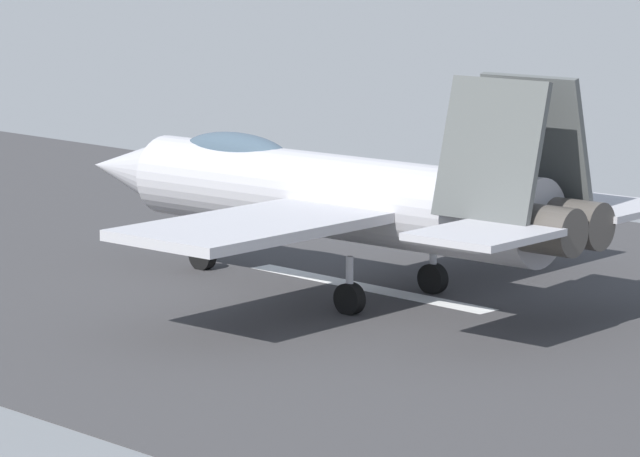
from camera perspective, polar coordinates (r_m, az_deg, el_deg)
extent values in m
plane|color=slate|center=(45.42, 1.19, -1.85)|extent=(400.00, 400.00, 0.00)
cube|color=#3A393A|center=(45.42, 1.19, -1.84)|extent=(240.00, 26.00, 0.02)
cube|color=white|center=(45.16, 1.54, -1.90)|extent=(8.00, 0.70, 0.00)
cylinder|color=#B0ADB3|center=(44.09, 0.52, 1.02)|extent=(12.29, 2.95, 2.09)
cone|color=#B0ADB3|center=(49.25, -6.10, 1.89)|extent=(2.93, 1.97, 1.78)
ellipsoid|color=#3F5160|center=(46.27, -2.70, 2.41)|extent=(3.67, 1.35, 1.10)
cylinder|color=#47423D|center=(39.89, 6.81, 0.02)|extent=(2.27, 1.25, 1.10)
cylinder|color=#47423D|center=(40.79, 7.68, 0.21)|extent=(2.27, 1.25, 1.10)
cube|color=#B0ADB3|center=(40.44, -2.20, 0.07)|extent=(3.82, 6.33, 0.24)
cube|color=#B0ADB3|center=(46.65, 4.74, 1.35)|extent=(3.82, 6.33, 0.24)
cube|color=#B0ADB3|center=(38.38, 5.24, -0.19)|extent=(2.59, 2.96, 0.16)
cube|color=#B0ADB3|center=(42.31, 9.08, 0.66)|extent=(2.59, 2.96, 0.16)
cube|color=#4E5151|center=(39.89, 5.46, 2.51)|extent=(2.66, 1.13, 3.14)
cube|color=#4E5151|center=(41.35, 6.93, 2.74)|extent=(2.66, 1.13, 3.14)
cylinder|color=silver|center=(47.52, -3.76, -0.49)|extent=(0.18, 0.18, 1.40)
cylinder|color=black|center=(47.58, -3.76, -0.87)|extent=(0.78, 0.35, 0.76)
cylinder|color=silver|center=(42.05, 0.95, -1.83)|extent=(0.18, 0.18, 1.40)
cylinder|color=black|center=(42.11, 0.95, -2.26)|extent=(0.78, 0.35, 0.76)
cylinder|color=silver|center=(44.49, 3.62, -1.20)|extent=(0.18, 0.18, 1.40)
cylinder|color=black|center=(44.55, 3.61, -1.61)|extent=(0.78, 0.35, 0.76)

